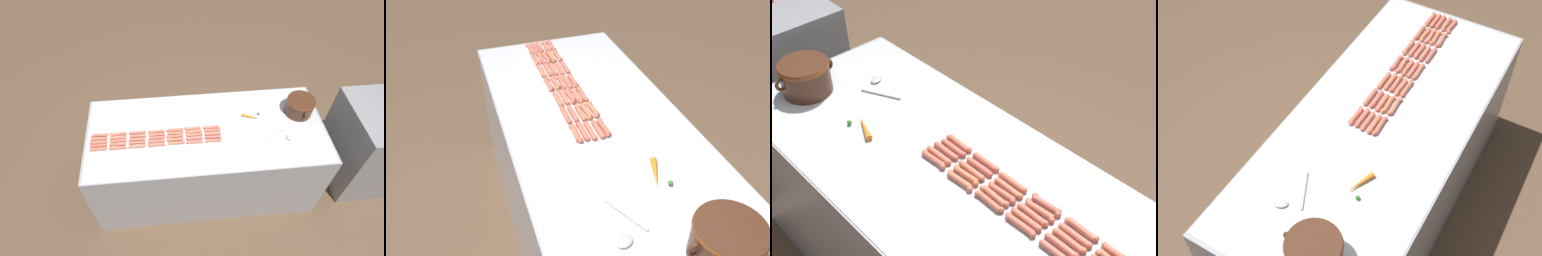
{
  "view_description": "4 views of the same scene",
  "coord_description": "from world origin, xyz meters",
  "views": [
    {
      "loc": [
        1.8,
        -0.31,
        3.09
      ],
      "look_at": [
        0.03,
        -0.14,
        0.97
      ],
      "focal_mm": 29.6,
      "sensor_mm": 36.0,
      "label": 1
    },
    {
      "loc": [
        0.63,
        1.54,
        2.12
      ],
      "look_at": [
        0.13,
        0.07,
        0.95
      ],
      "focal_mm": 37.66,
      "sensor_mm": 36.0,
      "label": 2
    },
    {
      "loc": [
        -1.02,
        -1.19,
        2.4
      ],
      "look_at": [
        0.15,
        0.03,
        0.99
      ],
      "focal_mm": 47.52,
      "sensor_mm": 36.0,
      "label": 3
    },
    {
      "loc": [
        -0.77,
        1.69,
        2.99
      ],
      "look_at": [
        0.1,
        0.17,
        0.94
      ],
      "focal_mm": 47.54,
      "sensor_mm": 36.0,
      "label": 4
    }
  ],
  "objects": [
    {
      "name": "hot_dog_34",
      "position": [
        0.13,
        0.05,
        0.9
      ],
      "size": [
        0.03,
        0.15,
        0.03
      ],
      "color": "#D3694C",
      "rests_on": "griddle_counter"
    },
    {
      "name": "hot_dog_33",
      "position": [
        0.13,
        -0.12,
        0.9
      ],
      "size": [
        0.03,
        0.15,
        0.03
      ],
      "color": "#CC644F",
      "rests_on": "griddle_counter"
    },
    {
      "name": "hot_dog_11",
      "position": [
        0.02,
        -0.28,
        0.9
      ],
      "size": [
        0.03,
        0.15,
        0.03
      ],
      "color": "#D66E53",
      "rests_on": "griddle_counter"
    },
    {
      "name": "hot_dog_23",
      "position": [
        0.09,
        -0.62,
        0.9
      ],
      "size": [
        0.03,
        0.15,
        0.03
      ],
      "color": "#D06853",
      "rests_on": "griddle_counter"
    },
    {
      "name": "hot_dog_30",
      "position": [
        0.13,
        -0.62,
        0.9
      ],
      "size": [
        0.03,
        0.15,
        0.03
      ],
      "color": "#CE6E53",
      "rests_on": "griddle_counter"
    },
    {
      "name": "hot_dog_17",
      "position": [
        0.05,
        -0.45,
        0.9
      ],
      "size": [
        0.03,
        0.15,
        0.03
      ],
      "color": "#CC684E",
      "rests_on": "griddle_counter"
    },
    {
      "name": "hot_dog_10",
      "position": [
        0.02,
        -0.45,
        0.9
      ],
      "size": [
        0.03,
        0.15,
        0.03
      ],
      "color": "#D16A54",
      "rests_on": "griddle_counter"
    },
    {
      "name": "hot_dog_20",
      "position": [
        0.06,
        0.05,
        0.9
      ],
      "size": [
        0.03,
        0.15,
        0.03
      ],
      "color": "#D46952",
      "rests_on": "griddle_counter"
    },
    {
      "name": "hot_dog_13",
      "position": [
        0.02,
        0.05,
        0.9
      ],
      "size": [
        0.03,
        0.15,
        0.03
      ],
      "color": "#D7694D",
      "rests_on": "griddle_counter"
    },
    {
      "name": "hot_dog_5",
      "position": [
        -0.02,
        -0.12,
        0.9
      ],
      "size": [
        0.03,
        0.15,
        0.03
      ],
      "color": "#D66E4F",
      "rests_on": "griddle_counter"
    },
    {
      "name": "hot_dog_3",
      "position": [
        -0.02,
        -0.45,
        0.9
      ],
      "size": [
        0.03,
        0.15,
        0.03
      ],
      "color": "#D86853",
      "rests_on": "griddle_counter"
    },
    {
      "name": "hot_dog_24",
      "position": [
        0.09,
        -0.45,
        0.9
      ],
      "size": [
        0.04,
        0.15,
        0.03
      ],
      "color": "#D56C51",
      "rests_on": "griddle_counter"
    },
    {
      "name": "hot_dog_9",
      "position": [
        0.02,
        -0.62,
        0.9
      ],
      "size": [
        0.03,
        0.15,
        0.03
      ],
      "color": "#D06D56",
      "rests_on": "griddle_counter"
    },
    {
      "name": "hot_dog_4",
      "position": [
        -0.02,
        -0.29,
        0.9
      ],
      "size": [
        0.03,
        0.15,
        0.03
      ],
      "color": "#D06450",
      "rests_on": "griddle_counter"
    },
    {
      "name": "hot_dog_32",
      "position": [
        0.13,
        -0.28,
        0.9
      ],
      "size": [
        0.03,
        0.15,
        0.03
      ],
      "color": "#CF6A4D",
      "rests_on": "griddle_counter"
    },
    {
      "name": "bean_pot",
      "position": [
        -0.13,
        0.89,
        0.98
      ],
      "size": [
        0.32,
        0.26,
        0.17
      ],
      "color": "#472616",
      "rests_on": "griddle_counter"
    },
    {
      "name": "hot_dog_29",
      "position": [
        0.13,
        -0.79,
        0.9
      ],
      "size": [
        0.03,
        0.15,
        0.03
      ],
      "color": "#D4684E",
      "rests_on": "griddle_counter"
    },
    {
      "name": "hot_dog_26",
      "position": [
        0.09,
        -0.12,
        0.9
      ],
      "size": [
        0.03,
        0.15,
        0.03
      ],
      "color": "#D66552",
      "rests_on": "griddle_counter"
    },
    {
      "name": "hot_dog_6",
      "position": [
        -0.02,
        0.05,
        0.9
      ],
      "size": [
        0.03,
        0.15,
        0.03
      ],
      "color": "#CC6550",
      "rests_on": "griddle_counter"
    },
    {
      "name": "hot_dog_27",
      "position": [
        0.1,
        0.04,
        0.9
      ],
      "size": [
        0.03,
        0.15,
        0.03
      ],
      "color": "#D46350",
      "rests_on": "griddle_counter"
    },
    {
      "name": "serving_spoon",
      "position": [
        0.15,
        0.68,
        0.89
      ],
      "size": [
        0.15,
        0.26,
        0.02
      ],
      "color": "#B7B7BC",
      "rests_on": "griddle_counter"
    },
    {
      "name": "hot_dog_16",
      "position": [
        0.06,
        -0.62,
        0.9
      ],
      "size": [
        0.03,
        0.15,
        0.03
      ],
      "color": "#CE6B4E",
      "rests_on": "griddle_counter"
    },
    {
      "name": "hot_dog_25",
      "position": [
        0.09,
        -0.29,
        0.9
      ],
      "size": [
        0.03,
        0.15,
        0.03
      ],
      "color": "#D47052",
      "rests_on": "griddle_counter"
    },
    {
      "name": "hot_dog_19",
      "position": [
        0.05,
        -0.12,
        0.9
      ],
      "size": [
        0.03,
        0.15,
        0.03
      ],
      "color": "#D06D4D",
      "rests_on": "griddle_counter"
    },
    {
      "name": "hot_dog_12",
      "position": [
        0.02,
        -0.12,
        0.9
      ],
      "size": [
        0.04,
        0.15,
        0.03
      ],
      "color": "#D5704C",
      "rests_on": "griddle_counter"
    },
    {
      "name": "carrot",
      "position": [
        -0.11,
        0.43,
        0.9
      ],
      "size": [
        0.09,
        0.18,
        0.03
      ],
      "color": "orange",
      "rests_on": "griddle_counter"
    },
    {
      "name": "griddle_counter",
      "position": [
        0.0,
        0.0,
        0.44
      ],
      "size": [
        0.94,
        2.17,
        0.89
      ],
      "color": "#9EA0A5",
      "rests_on": "ground_plane"
    },
    {
      "name": "hot_dog_2",
      "position": [
        -0.02,
        -0.62,
        0.9
      ],
      "size": [
        0.03,
        0.15,
        0.03
      ],
      "color": "#CE6554",
      "rests_on": "griddle_counter"
    },
    {
      "name": "hot_dog_18",
      "position": [
        0.05,
        -0.29,
        0.9
      ],
      "size": [
        0.03,
        0.15,
        0.03
      ],
      "color": "#C96350",
      "rests_on": "griddle_counter"
    },
    {
      "name": "hot_dog_31",
      "position": [
        0.13,
        -0.45,
        0.9
      ],
      "size": [
        0.04,
        0.15,
        0.03
      ],
      "color": "#CC6653",
      "rests_on": "griddle_counter"
    },
    {
      "name": "back_cabinet",
      "position": [
        0.04,
        1.75,
        0.49
      ],
      "size": [
        0.74,
        0.79,
        0.98
      ],
      "primitive_type": "cube",
      "color": "gray",
      "rests_on": "ground_plane"
    }
  ]
}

